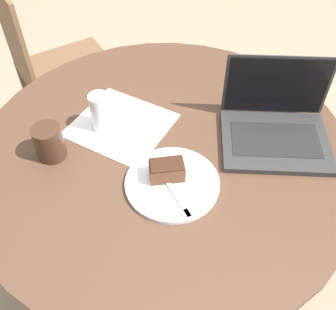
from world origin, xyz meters
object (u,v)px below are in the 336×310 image
object	(u,v)px
plate	(172,183)
laptop	(275,128)
chair	(55,71)
coffee_glass	(49,142)

from	to	relation	value
plate	laptop	xyz separation A→B (m)	(-0.19, -0.31, 0.03)
chair	coffee_glass	distance (m)	0.83
chair	coffee_glass	xyz separation A→B (m)	(-0.51, 0.58, 0.29)
plate	coffee_glass	world-z (taller)	coffee_glass
plate	coffee_glass	size ratio (longest dim) A/B	2.47
chair	laptop	distance (m)	1.12
laptop	chair	bearing A→B (deg)	-35.33
plate	laptop	size ratio (longest dim) A/B	0.66
chair	plate	xyz separation A→B (m)	(-0.87, 0.52, 0.25)
laptop	coffee_glass	bearing A→B (deg)	9.57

